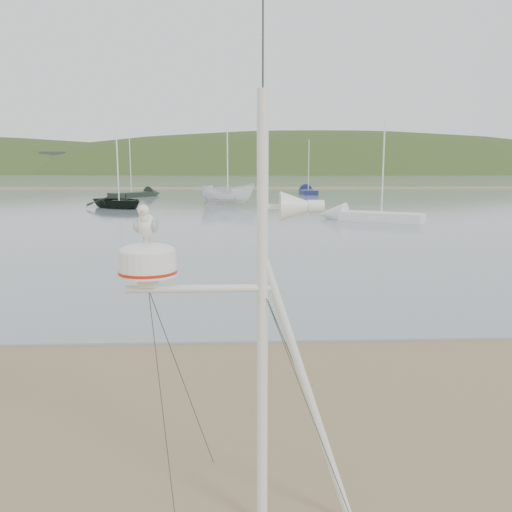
{
  "coord_description": "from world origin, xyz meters",
  "views": [
    {
      "loc": [
        2.46,
        -5.45,
        3.2
      ],
      "look_at": [
        2.73,
        1.0,
        2.11
      ],
      "focal_mm": 38.0,
      "sensor_mm": 36.0,
      "label": 1
    }
  ],
  "objects_px": {
    "boat_dark": "(118,174)",
    "sailboat_blue_far": "(306,191)",
    "boat_white": "(228,178)",
    "sailboat_dark_mid": "(143,194)",
    "sailboat_white_near": "(356,215)",
    "mast_rig": "(256,410)"
  },
  "relations": [
    {
      "from": "boat_dark",
      "to": "sailboat_blue_far",
      "type": "bearing_deg",
      "value": 4.25
    },
    {
      "from": "boat_white",
      "to": "sailboat_dark_mid",
      "type": "distance_m",
      "value": 14.96
    },
    {
      "from": "boat_dark",
      "to": "sailboat_dark_mid",
      "type": "xyz_separation_m",
      "value": [
        -0.65,
        15.16,
        -2.23
      ]
    },
    {
      "from": "boat_dark",
      "to": "sailboat_white_near",
      "type": "xyz_separation_m",
      "value": [
        15.68,
        -9.63,
        -2.23
      ]
    },
    {
      "from": "boat_white",
      "to": "sailboat_dark_mid",
      "type": "relative_size",
      "value": 0.69
    },
    {
      "from": "mast_rig",
      "to": "boat_dark",
      "type": "bearing_deg",
      "value": 103.36
    },
    {
      "from": "sailboat_blue_far",
      "to": "sailboat_dark_mid",
      "type": "distance_m",
      "value": 18.33
    },
    {
      "from": "boat_dark",
      "to": "boat_white",
      "type": "relative_size",
      "value": 1.14
    },
    {
      "from": "sailboat_white_near",
      "to": "sailboat_dark_mid",
      "type": "xyz_separation_m",
      "value": [
        -16.33,
        24.8,
        -0.0
      ]
    },
    {
      "from": "sailboat_dark_mid",
      "to": "sailboat_white_near",
      "type": "bearing_deg",
      "value": -56.64
    },
    {
      "from": "boat_white",
      "to": "sailboat_white_near",
      "type": "height_order",
      "value": "sailboat_white_near"
    },
    {
      "from": "mast_rig",
      "to": "sailboat_dark_mid",
      "type": "distance_m",
      "value": 52.6
    },
    {
      "from": "mast_rig",
      "to": "sailboat_white_near",
      "type": "bearing_deg",
      "value": 75.47
    },
    {
      "from": "mast_rig",
      "to": "sailboat_blue_far",
      "type": "xyz_separation_m",
      "value": [
        8.18,
        57.13,
        -0.81
      ]
    },
    {
      "from": "boat_white",
      "to": "boat_dark",
      "type": "bearing_deg",
      "value": 116.62
    },
    {
      "from": "boat_white",
      "to": "sailboat_blue_far",
      "type": "distance_m",
      "value": 19.55
    },
    {
      "from": "boat_white",
      "to": "mast_rig",
      "type": "bearing_deg",
      "value": -173.98
    },
    {
      "from": "sailboat_white_near",
      "to": "sailboat_dark_mid",
      "type": "distance_m",
      "value": 29.69
    },
    {
      "from": "boat_white",
      "to": "sailboat_dark_mid",
      "type": "bearing_deg",
      "value": 41.3
    },
    {
      "from": "boat_dark",
      "to": "sailboat_blue_far",
      "type": "height_order",
      "value": "sailboat_blue_far"
    },
    {
      "from": "boat_dark",
      "to": "boat_white",
      "type": "bearing_deg",
      "value": -24.89
    },
    {
      "from": "sailboat_dark_mid",
      "to": "sailboat_blue_far",
      "type": "bearing_deg",
      "value": 17.07
    }
  ]
}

